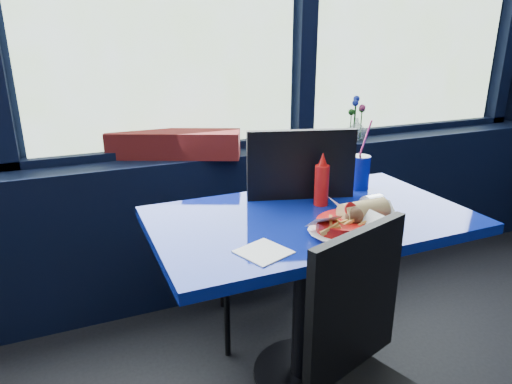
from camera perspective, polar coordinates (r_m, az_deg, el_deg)
name	(u,v)px	position (r m, az deg, el deg)	size (l,w,h in m)	color
window_sill	(181,228)	(2.53, -9.31, -4.42)	(5.00, 0.26, 0.80)	black
near_table	(309,258)	(1.82, 6.69, -8.19)	(1.20, 0.70, 0.75)	black
chair_near_front	(363,377)	(1.36, 13.28, -21.61)	(0.51, 0.52, 0.90)	black
chair_near_back	(279,222)	(2.06, 2.83, -3.78)	(0.58, 0.58, 1.04)	black
planter_box	(174,144)	(2.38, -10.20, 5.93)	(0.67, 0.17, 0.13)	maroon
flower_vase	(357,127)	(2.80, 12.45, 7.99)	(0.15, 0.15, 0.26)	silver
food_basket	(355,222)	(1.61, 12.22, -3.63)	(0.36, 0.36, 0.11)	#B9100C
ketchup_bottle	(322,182)	(1.82, 8.21, 1.24)	(0.06, 0.06, 0.22)	#B9100C
soda_cup	(359,171)	(2.06, 12.78, 2.55)	(0.09, 0.09, 0.31)	#0D1996
napkin	(263,252)	(1.44, 0.94, -7.50)	(0.14, 0.14, 0.00)	white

